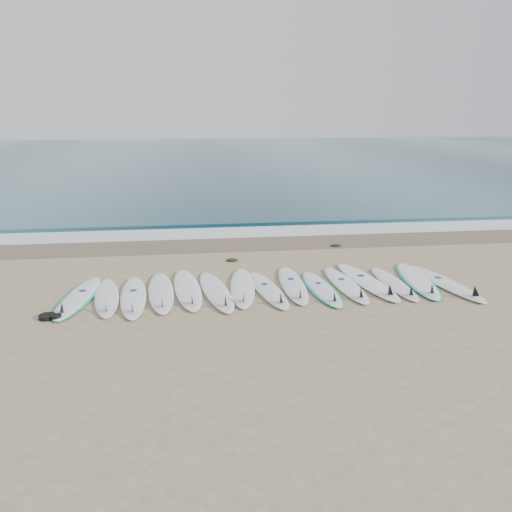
{
  "coord_description": "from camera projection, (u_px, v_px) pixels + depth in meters",
  "views": [
    {
      "loc": [
        -1.58,
        -10.59,
        3.98
      ],
      "look_at": [
        -0.09,
        1.4,
        0.4
      ],
      "focal_mm": 35.0,
      "sensor_mm": 36.0,
      "label": 1
    }
  ],
  "objects": [
    {
      "name": "surfboard_3",
      "position": [
        161.0,
        292.0,
        11.07
      ],
      "size": [
        0.8,
        2.73,
        0.34
      ],
      "rotation": [
        0.0,
        0.0,
        0.09
      ],
      "color": "white",
      "rests_on": "ground"
    },
    {
      "name": "surfboard_2",
      "position": [
        133.0,
        297.0,
        10.8
      ],
      "size": [
        0.8,
        2.7,
        0.34
      ],
      "rotation": [
        0.0,
        0.0,
        0.09
      ],
      "color": "white",
      "rests_on": "ground"
    },
    {
      "name": "surfboard_11",
      "position": [
        368.0,
        282.0,
        11.74
      ],
      "size": [
        1.04,
        2.95,
        0.37
      ],
      "rotation": [
        0.0,
        0.0,
        0.15
      ],
      "color": "white",
      "rests_on": "ground"
    },
    {
      "name": "surfboard_12",
      "position": [
        395.0,
        284.0,
        11.63
      ],
      "size": [
        0.6,
        2.45,
        0.31
      ],
      "rotation": [
        0.0,
        0.0,
        0.04
      ],
      "color": "white",
      "rests_on": "ground"
    },
    {
      "name": "surfboard_13",
      "position": [
        418.0,
        280.0,
        11.86
      ],
      "size": [
        0.96,
        2.78,
        0.35
      ],
      "rotation": [
        0.0,
        0.0,
        -0.12
      ],
      "color": "white",
      "rests_on": "ground"
    },
    {
      "name": "ground",
      "position": [
        268.0,
        290.0,
        11.4
      ],
      "size": [
        120.0,
        120.0,
        0.0
      ],
      "primitive_type": "plane",
      "color": "tan"
    },
    {
      "name": "seaweed_far",
      "position": [
        336.0,
        245.0,
        14.98
      ],
      "size": [
        0.33,
        0.25,
        0.06
      ],
      "primitive_type": "ellipsoid",
      "color": "black",
      "rests_on": "ground"
    },
    {
      "name": "wet_sand_band",
      "position": [
        248.0,
        243.0,
        15.3
      ],
      "size": [
        120.0,
        1.8,
        0.01
      ],
      "primitive_type": "cube",
      "color": "brown",
      "rests_on": "ground"
    },
    {
      "name": "surfboard_5",
      "position": [
        217.0,
        292.0,
        11.11
      ],
      "size": [
        0.98,
        2.78,
        0.35
      ],
      "rotation": [
        0.0,
        0.0,
        0.15
      ],
      "color": "white",
      "rests_on": "ground"
    },
    {
      "name": "surfboard_7",
      "position": [
        269.0,
        290.0,
        11.23
      ],
      "size": [
        0.91,
        2.61,
        0.33
      ],
      "rotation": [
        0.0,
        0.0,
        0.15
      ],
      "color": "white",
      "rests_on": "ground"
    },
    {
      "name": "wave_crest",
      "position": [
        240.0,
        222.0,
        18.04
      ],
      "size": [
        120.0,
        1.0,
        0.1
      ],
      "primitive_type": "cube",
      "color": "#21505C",
      "rests_on": "ground"
    },
    {
      "name": "surfboard_4",
      "position": [
        188.0,
        289.0,
        11.26
      ],
      "size": [
        0.87,
        2.86,
        0.36
      ],
      "rotation": [
        0.0,
        0.0,
        0.1
      ],
      "color": "white",
      "rests_on": "ground"
    },
    {
      "name": "seaweed_near",
      "position": [
        232.0,
        260.0,
        13.55
      ],
      "size": [
        0.32,
        0.25,
        0.06
      ],
      "primitive_type": "ellipsoid",
      "color": "black",
      "rests_on": "ground"
    },
    {
      "name": "surfboard_9",
      "position": [
        322.0,
        289.0,
        11.34
      ],
      "size": [
        0.75,
        2.48,
        0.31
      ],
      "rotation": [
        0.0,
        0.0,
        0.06
      ],
      "color": "white",
      "rests_on": "ground"
    },
    {
      "name": "surfboard_10",
      "position": [
        346.0,
        285.0,
        11.54
      ],
      "size": [
        0.7,
        2.62,
        0.33
      ],
      "rotation": [
        0.0,
        0.0,
        0.06
      ],
      "color": "white",
      "rests_on": "ground"
    },
    {
      "name": "surfboard_8",
      "position": [
        293.0,
        285.0,
        11.54
      ],
      "size": [
        0.62,
        2.67,
        0.34
      ],
      "rotation": [
        0.0,
        0.0,
        -0.03
      ],
      "color": "silver",
      "rests_on": "ground"
    },
    {
      "name": "surfboard_0",
      "position": [
        78.0,
        297.0,
        10.81
      ],
      "size": [
        0.94,
        2.73,
        0.34
      ],
      "rotation": [
        0.0,
        0.0,
        -0.11
      ],
      "color": "white",
      "rests_on": "ground"
    },
    {
      "name": "surfboard_1",
      "position": [
        107.0,
        297.0,
        10.79
      ],
      "size": [
        0.88,
        2.52,
        0.32
      ],
      "rotation": [
        0.0,
        0.0,
        0.15
      ],
      "color": "white",
      "rests_on": "ground"
    },
    {
      "name": "surfboard_6",
      "position": [
        243.0,
        287.0,
        11.37
      ],
      "size": [
        0.77,
        2.74,
        0.35
      ],
      "rotation": [
        0.0,
        0.0,
        -0.08
      ],
      "color": "white",
      "rests_on": "ground"
    },
    {
      "name": "leash_coil",
      "position": [
        49.0,
        317.0,
        9.8
      ],
      "size": [
        0.46,
        0.36,
        0.11
      ],
      "color": "black",
      "rests_on": "ground"
    },
    {
      "name": "foam_band",
      "position": [
        244.0,
        232.0,
        16.62
      ],
      "size": [
        120.0,
        1.4,
        0.04
      ],
      "primitive_type": "cube",
      "color": "silver",
      "rests_on": "ground"
    },
    {
      "name": "surfboard_14",
      "position": [
        447.0,
        283.0,
        11.63
      ],
      "size": [
        1.03,
        2.8,
        0.35
      ],
      "rotation": [
        0.0,
        0.0,
        0.17
      ],
      "color": "white",
      "rests_on": "ground"
    },
    {
      "name": "ocean",
      "position": [
        212.0,
        157.0,
        42.32
      ],
      "size": [
        120.0,
        55.0,
        0.03
      ],
      "primitive_type": "cube",
      "color": "#21505C",
      "rests_on": "ground"
    }
  ]
}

